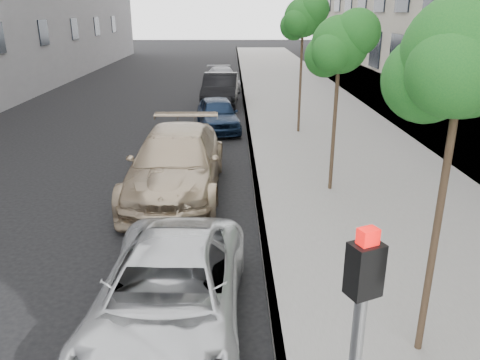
{
  "coord_description": "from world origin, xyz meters",
  "views": [
    {
      "loc": [
        0.5,
        -4.04,
        4.78
      ],
      "look_at": [
        0.66,
        4.98,
        1.5
      ],
      "focal_mm": 35.0,
      "sensor_mm": 36.0,
      "label": 1
    }
  ],
  "objects_px": {
    "tree_far": "(304,18)",
    "minivan": "(169,295)",
    "suv": "(176,163)",
    "sedan_rear": "(222,78)",
    "tree_mid": "(341,45)",
    "sedan_black": "(220,90)",
    "tree_near": "(466,56)",
    "sedan_blue": "(218,114)"
  },
  "relations": [
    {
      "from": "sedan_rear",
      "to": "tree_mid",
      "type": "bearing_deg",
      "value": -87.1
    },
    {
      "from": "minivan",
      "to": "sedan_black",
      "type": "bearing_deg",
      "value": 91.24
    },
    {
      "from": "tree_far",
      "to": "minivan",
      "type": "bearing_deg",
      "value": -106.68
    },
    {
      "from": "tree_mid",
      "to": "tree_near",
      "type": "bearing_deg",
      "value": -90.0
    },
    {
      "from": "tree_near",
      "to": "minivan",
      "type": "bearing_deg",
      "value": 170.56
    },
    {
      "from": "minivan",
      "to": "suv",
      "type": "height_order",
      "value": "suv"
    },
    {
      "from": "tree_near",
      "to": "suv",
      "type": "relative_size",
      "value": 0.84
    },
    {
      "from": "tree_near",
      "to": "sedan_black",
      "type": "bearing_deg",
      "value": 99.76
    },
    {
      "from": "tree_near",
      "to": "suv",
      "type": "height_order",
      "value": "tree_near"
    },
    {
      "from": "minivan",
      "to": "sedan_blue",
      "type": "xyz_separation_m",
      "value": [
        0.38,
        13.28,
        0.0
      ]
    },
    {
      "from": "tree_mid",
      "to": "suv",
      "type": "distance_m",
      "value": 5.27
    },
    {
      "from": "tree_far",
      "to": "sedan_rear",
      "type": "xyz_separation_m",
      "value": [
        -3.33,
        11.78,
        -3.84
      ]
    },
    {
      "from": "minivan",
      "to": "sedan_black",
      "type": "relative_size",
      "value": 0.96
    },
    {
      "from": "sedan_blue",
      "to": "sedan_rear",
      "type": "height_order",
      "value": "sedan_blue"
    },
    {
      "from": "sedan_black",
      "to": "sedan_rear",
      "type": "relative_size",
      "value": 1.08
    },
    {
      "from": "suv",
      "to": "sedan_rear",
      "type": "distance_m",
      "value": 18.19
    },
    {
      "from": "suv",
      "to": "sedan_rear",
      "type": "height_order",
      "value": "suv"
    },
    {
      "from": "sedan_rear",
      "to": "suv",
      "type": "bearing_deg",
      "value": -100.33
    },
    {
      "from": "tree_near",
      "to": "tree_mid",
      "type": "bearing_deg",
      "value": 90.0
    },
    {
      "from": "minivan",
      "to": "sedan_black",
      "type": "height_order",
      "value": "sedan_black"
    },
    {
      "from": "sedan_blue",
      "to": "tree_far",
      "type": "bearing_deg",
      "value": -23.08
    },
    {
      "from": "sedan_blue",
      "to": "sedan_black",
      "type": "distance_m",
      "value": 5.46
    },
    {
      "from": "suv",
      "to": "sedan_blue",
      "type": "xyz_separation_m",
      "value": [
        0.93,
        7.28,
        -0.19
      ]
    },
    {
      "from": "tree_near",
      "to": "tree_far",
      "type": "distance_m",
      "value": 13.0
    },
    {
      "from": "tree_near",
      "to": "minivan",
      "type": "distance_m",
      "value": 5.21
    },
    {
      "from": "sedan_black",
      "to": "tree_far",
      "type": "bearing_deg",
      "value": -60.02
    },
    {
      "from": "minivan",
      "to": "sedan_blue",
      "type": "distance_m",
      "value": 13.28
    },
    {
      "from": "minivan",
      "to": "suv",
      "type": "relative_size",
      "value": 0.81
    },
    {
      "from": "tree_far",
      "to": "minivan",
      "type": "height_order",
      "value": "tree_far"
    },
    {
      "from": "suv",
      "to": "sedan_rear",
      "type": "relative_size",
      "value": 1.28
    },
    {
      "from": "tree_mid",
      "to": "sedan_blue",
      "type": "relative_size",
      "value": 1.18
    },
    {
      "from": "minivan",
      "to": "sedan_blue",
      "type": "relative_size",
      "value": 1.22
    },
    {
      "from": "tree_mid",
      "to": "suv",
      "type": "bearing_deg",
      "value": 178.42
    },
    {
      "from": "tree_near",
      "to": "sedan_black",
      "type": "xyz_separation_m",
      "value": [
        -3.33,
        19.35,
        -3.46
      ]
    },
    {
      "from": "sedan_blue",
      "to": "sedan_rear",
      "type": "relative_size",
      "value": 0.85
    },
    {
      "from": "tree_mid",
      "to": "minivan",
      "type": "relative_size",
      "value": 0.97
    },
    {
      "from": "tree_far",
      "to": "sedan_blue",
      "type": "xyz_separation_m",
      "value": [
        -3.33,
        0.89,
        -3.84
      ]
    },
    {
      "from": "minivan",
      "to": "sedan_rear",
      "type": "height_order",
      "value": "sedan_rear"
    },
    {
      "from": "tree_near",
      "to": "sedan_black",
      "type": "relative_size",
      "value": 1.0
    },
    {
      "from": "tree_near",
      "to": "tree_mid",
      "type": "height_order",
      "value": "tree_near"
    },
    {
      "from": "tree_mid",
      "to": "tree_far",
      "type": "bearing_deg",
      "value": 90.0
    },
    {
      "from": "tree_mid",
      "to": "minivan",
      "type": "distance_m",
      "value": 7.7
    }
  ]
}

